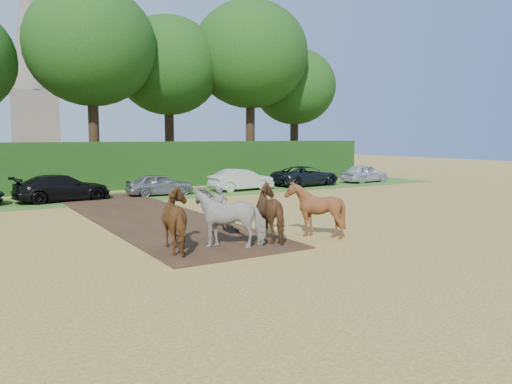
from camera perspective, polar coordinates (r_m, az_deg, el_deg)
The scene contains 8 objects.
ground at distance 14.49m, azimuth -8.84°, elevation -7.02°, with size 120.00×120.00×0.00m, color gold.
earth_strip at distance 21.44m, azimuth -12.41°, elevation -2.67°, with size 4.50×17.00×0.05m, color #472D1C.
grass_verge at distance 27.75m, azimuth -20.13°, elevation -0.90°, with size 50.00×5.00×0.03m, color #38601E.
hedgerow at distance 32.03m, azimuth -21.85°, elevation 2.62°, with size 46.00×1.60×3.00m, color #14380F.
plough_team at distance 15.60m, azimuth -0.47°, elevation -2.58°, with size 6.19×4.31×1.83m.
parked_cars at distance 28.04m, azimuth -16.36°, elevation 0.68°, with size 40.49×2.97×1.41m.
treeline at distance 35.35m, azimuth -26.08°, elevation 14.90°, with size 48.70×10.60×14.21m.
church at distance 69.45m, azimuth -24.26°, elevation 14.42°, with size 5.20×5.20×27.00m.
Camera 1 is at (-5.42, -13.02, 3.33)m, focal length 35.00 mm.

